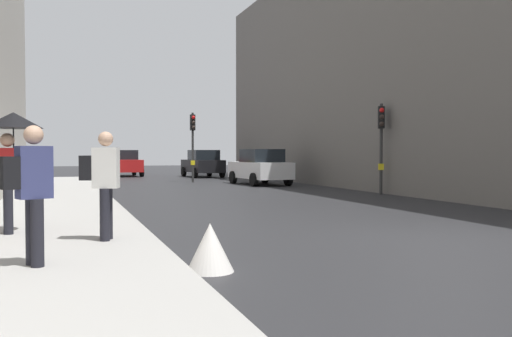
% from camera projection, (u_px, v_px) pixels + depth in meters
% --- Properties ---
extents(ground_plane, '(120.00, 120.00, 0.00)m').
position_uv_depth(ground_plane, '(445.00, 239.00, 10.10)').
color(ground_plane, '#28282B').
extents(sidewalk_kerb, '(3.26, 40.00, 0.16)m').
position_uv_depth(sidewalk_kerb, '(57.00, 214.00, 13.52)').
color(sidewalk_kerb, '#A8A5A0').
rests_on(sidewalk_kerb, ground).
extents(building_facade_right, '(12.00, 35.90, 11.26)m').
position_uv_depth(building_facade_right, '(486.00, 61.00, 24.38)').
color(building_facade_right, slate).
rests_on(building_facade_right, ground).
extents(traffic_light_mid_street, '(0.35, 0.45, 3.45)m').
position_uv_depth(traffic_light_mid_street, '(381.00, 132.00, 20.88)').
color(traffic_light_mid_street, '#2D2D2D').
rests_on(traffic_light_mid_street, ground).
extents(traffic_light_far_median, '(0.24, 0.43, 3.72)m').
position_uv_depth(traffic_light_far_median, '(193.00, 134.00, 29.34)').
color(traffic_light_far_median, '#2D2D2D').
rests_on(traffic_light_far_median, ground).
extents(car_dark_suv, '(2.20, 4.29, 1.76)m').
position_uv_depth(car_dark_suv, '(203.00, 164.00, 35.93)').
color(car_dark_suv, black).
rests_on(car_dark_suv, ground).
extents(car_white_compact, '(2.26, 4.32, 1.76)m').
position_uv_depth(car_white_compact, '(260.00, 167.00, 27.35)').
color(car_white_compact, silver).
rests_on(car_white_compact, ground).
extents(car_red_sedan, '(2.23, 4.30, 1.76)m').
position_uv_depth(car_red_sedan, '(124.00, 163.00, 37.27)').
color(car_red_sedan, red).
rests_on(car_red_sedan, ground).
extents(pedestrian_with_umbrella, '(1.00, 1.00, 2.14)m').
position_uv_depth(pedestrian_with_umbrella, '(12.00, 138.00, 9.69)').
color(pedestrian_with_umbrella, black).
rests_on(pedestrian_with_umbrella, sidewalk_kerb).
extents(pedestrian_with_black_backpack, '(0.65, 0.44, 1.77)m').
position_uv_depth(pedestrian_with_black_backpack, '(103.00, 179.00, 8.96)').
color(pedestrian_with_black_backpack, black).
rests_on(pedestrian_with_black_backpack, sidewalk_kerb).
extents(pedestrian_with_grey_backpack, '(0.66, 0.46, 1.77)m').
position_uv_depth(pedestrian_with_grey_backpack, '(30.00, 187.00, 6.89)').
color(pedestrian_with_grey_backpack, black).
rests_on(pedestrian_with_grey_backpack, sidewalk_kerb).
extents(warning_sign_triangle, '(0.64, 0.64, 0.65)m').
position_uv_depth(warning_sign_triangle, '(210.00, 247.00, 7.33)').
color(warning_sign_triangle, silver).
rests_on(warning_sign_triangle, ground).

